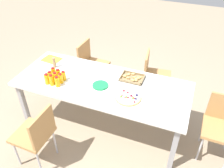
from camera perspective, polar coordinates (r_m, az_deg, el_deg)
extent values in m
plane|color=gray|center=(3.46, -2.20, -9.75)|extent=(12.00, 12.00, 0.00)
cube|color=silver|center=(2.97, -2.53, -0.05)|extent=(2.22, 0.89, 0.04)
cube|color=#99999E|center=(3.46, -20.81, -4.64)|extent=(0.06, 0.06, 0.71)
cube|color=#99999E|center=(2.81, 14.88, -15.16)|extent=(0.06, 0.06, 0.71)
cube|color=#99999E|center=(3.88, -14.29, 1.92)|extent=(0.06, 0.06, 0.71)
cube|color=#99999E|center=(3.32, 16.93, -5.61)|extent=(0.06, 0.06, 0.71)
cube|color=#B7844C|center=(3.86, -4.28, 4.52)|extent=(0.41, 0.41, 0.04)
cube|color=#B7844C|center=(3.84, -6.89, 7.49)|extent=(0.04, 0.38, 0.38)
cylinder|color=silver|center=(4.05, -1.08, 2.25)|extent=(0.02, 0.02, 0.41)
cylinder|color=silver|center=(3.82, -3.06, -0.27)|extent=(0.02, 0.02, 0.41)
cylinder|color=silver|center=(4.17, -5.09, 3.25)|extent=(0.02, 0.02, 0.41)
cylinder|color=silver|center=(3.95, -7.24, 0.86)|extent=(0.02, 0.02, 0.41)
cube|color=#B7844C|center=(3.05, 24.96, -10.20)|extent=(0.41, 0.41, 0.04)
cylinder|color=silver|center=(3.09, 20.69, -14.74)|extent=(0.02, 0.02, 0.41)
cylinder|color=silver|center=(3.31, 21.23, -10.59)|extent=(0.02, 0.02, 0.41)
cube|color=#B7844C|center=(2.88, -18.97, -11.62)|extent=(0.41, 0.41, 0.04)
cube|color=#B7844C|center=(2.65, -16.64, -10.26)|extent=(0.04, 0.38, 0.38)
cylinder|color=silver|center=(3.08, -22.29, -15.57)|extent=(0.02, 0.02, 0.41)
cylinder|color=silver|center=(3.21, -18.59, -11.65)|extent=(0.02, 0.02, 0.41)
cylinder|color=silver|center=(2.92, -17.41, -17.99)|extent=(0.02, 0.02, 0.41)
cylinder|color=silver|center=(3.06, -13.79, -13.68)|extent=(0.02, 0.02, 0.41)
cube|color=#B7844C|center=(3.65, 11.10, 1.77)|extent=(0.45, 0.45, 0.04)
cube|color=#B7844C|center=(3.55, 8.49, 4.70)|extent=(0.08, 0.38, 0.38)
cylinder|color=silver|center=(3.93, 13.19, -0.16)|extent=(0.02, 0.02, 0.41)
cylinder|color=silver|center=(3.67, 12.91, -3.11)|extent=(0.02, 0.02, 0.41)
cylinder|color=silver|center=(3.93, 8.57, 0.51)|extent=(0.02, 0.02, 0.41)
cylinder|color=silver|center=(3.68, 7.97, -2.39)|extent=(0.02, 0.02, 0.41)
cylinder|color=#F9AC14|center=(3.02, -15.67, 1.13)|extent=(0.06, 0.06, 0.13)
cylinder|color=red|center=(2.98, -15.90, 2.27)|extent=(0.04, 0.04, 0.02)
cylinder|color=#F9AC14|center=(2.98, -14.62, 0.85)|extent=(0.06, 0.06, 0.13)
cylinder|color=red|center=(2.93, -14.84, 2.04)|extent=(0.04, 0.04, 0.02)
cylinder|color=#F9AE14|center=(2.94, -13.28, 0.48)|extent=(0.06, 0.06, 0.13)
cylinder|color=red|center=(2.90, -13.48, 1.62)|extent=(0.04, 0.04, 0.02)
cylinder|color=#F9AE14|center=(3.07, -14.95, 1.79)|extent=(0.06, 0.06, 0.12)
cylinder|color=red|center=(3.03, -15.15, 2.83)|extent=(0.04, 0.04, 0.02)
cylinder|color=#FAAD14|center=(3.03, -13.76, 1.53)|extent=(0.06, 0.06, 0.12)
cylinder|color=red|center=(2.99, -13.95, 2.61)|extent=(0.04, 0.04, 0.02)
cylinder|color=#FAAC14|center=(3.00, -12.47, 1.29)|extent=(0.06, 0.06, 0.12)
cylinder|color=red|center=(2.96, -12.64, 2.35)|extent=(0.04, 0.04, 0.02)
cylinder|color=#FAAC14|center=(3.11, -14.16, 2.64)|extent=(0.06, 0.06, 0.13)
cylinder|color=red|center=(3.07, -14.36, 3.76)|extent=(0.04, 0.04, 0.02)
cylinder|color=#FAAD14|center=(3.07, -13.02, 2.29)|extent=(0.06, 0.06, 0.13)
cylinder|color=red|center=(3.03, -13.20, 3.39)|extent=(0.04, 0.04, 0.02)
cylinder|color=#FAAD14|center=(3.04, -11.78, 1.92)|extent=(0.06, 0.06, 0.12)
cylinder|color=red|center=(3.00, -11.93, 2.94)|extent=(0.04, 0.04, 0.02)
cylinder|color=tan|center=(2.72, 3.97, -3.30)|extent=(0.31, 0.31, 0.02)
cylinder|color=white|center=(2.72, 3.98, -3.11)|extent=(0.28, 0.28, 0.01)
sphere|color=red|center=(2.69, 3.17, -3.25)|extent=(0.02, 0.02, 0.02)
sphere|color=#66B238|center=(2.68, 5.11, -3.50)|extent=(0.03, 0.03, 0.03)
sphere|color=red|center=(2.68, 5.39, -3.50)|extent=(0.02, 0.02, 0.02)
sphere|color=red|center=(2.63, 5.54, -4.40)|extent=(0.02, 0.02, 0.02)
sphere|color=red|center=(2.71, 4.66, -2.91)|extent=(0.02, 0.02, 0.02)
sphere|color=#1E1947|center=(2.73, 6.08, -2.70)|extent=(0.03, 0.03, 0.03)
sphere|color=#66B238|center=(2.69, 3.56, -3.18)|extent=(0.03, 0.03, 0.03)
sphere|color=red|center=(2.76, 3.89, -2.07)|extent=(0.02, 0.02, 0.02)
sphere|color=red|center=(2.70, 5.15, -3.23)|extent=(0.02, 0.02, 0.02)
sphere|color=#1E1947|center=(2.72, 4.78, -2.85)|extent=(0.02, 0.02, 0.02)
sphere|color=red|center=(2.78, 2.91, -1.62)|extent=(0.03, 0.03, 0.03)
sphere|color=#1E1947|center=(2.69, 3.51, -3.27)|extent=(0.02, 0.02, 0.02)
sphere|color=red|center=(2.72, 2.47, -2.69)|extent=(0.02, 0.02, 0.02)
sphere|color=#66B238|center=(2.69, 2.21, -3.10)|extent=(0.03, 0.03, 0.03)
sphere|color=#66B238|center=(2.68, 5.25, -3.57)|extent=(0.02, 0.02, 0.02)
sphere|color=red|center=(2.68, 5.55, -3.54)|extent=(0.02, 0.02, 0.02)
sphere|color=red|center=(2.69, 4.00, -3.31)|extent=(0.02, 0.02, 0.02)
sphere|color=#1E1947|center=(2.68, 5.85, -3.62)|extent=(0.02, 0.02, 0.02)
cube|color=olive|center=(3.03, 4.96, 1.34)|extent=(0.30, 0.23, 0.01)
cube|color=olive|center=(2.94, 4.35, 0.42)|extent=(0.30, 0.01, 0.03)
cube|color=olive|center=(3.11, 5.56, 2.61)|extent=(0.30, 0.01, 0.03)
cube|color=olive|center=(3.06, 2.40, 2.12)|extent=(0.01, 0.23, 0.03)
cube|color=olive|center=(3.00, 7.60, 0.95)|extent=(0.01, 0.23, 0.03)
ellipsoid|color=tan|center=(3.06, 3.30, 2.12)|extent=(0.04, 0.03, 0.02)
ellipsoid|color=tan|center=(3.00, 5.95, 1.24)|extent=(0.05, 0.04, 0.03)
ellipsoid|color=tan|center=(3.07, 4.05, 2.30)|extent=(0.04, 0.03, 0.03)
ellipsoid|color=tan|center=(3.01, 3.94, 1.54)|extent=(0.05, 0.04, 0.03)
ellipsoid|color=tan|center=(3.04, 3.09, 1.98)|extent=(0.05, 0.04, 0.03)
ellipsoid|color=tan|center=(3.02, 6.49, 1.46)|extent=(0.05, 0.04, 0.03)
ellipsoid|color=tan|center=(3.09, 5.21, 2.50)|extent=(0.05, 0.04, 0.03)
ellipsoid|color=tan|center=(3.04, 7.07, 1.66)|extent=(0.04, 0.03, 0.02)
ellipsoid|color=tan|center=(2.97, 5.16, 0.92)|extent=(0.05, 0.04, 0.03)
ellipsoid|color=tan|center=(2.98, 5.94, 0.90)|extent=(0.04, 0.03, 0.03)
ellipsoid|color=tan|center=(3.03, 5.55, 1.71)|extent=(0.05, 0.04, 0.03)
ellipsoid|color=tan|center=(3.10, 4.26, 2.59)|extent=(0.04, 0.03, 0.02)
ellipsoid|color=tan|center=(3.02, 4.09, 1.48)|extent=(0.04, 0.03, 0.02)
cylinder|color=#1E8C4C|center=(2.90, -2.88, -0.46)|extent=(0.20, 0.20, 0.00)
cylinder|color=#1E8C4C|center=(2.90, -2.88, -0.38)|extent=(0.20, 0.20, 0.00)
cylinder|color=#1E8C4C|center=(2.90, -2.88, -0.30)|extent=(0.20, 0.20, 0.00)
cylinder|color=#1E8C4C|center=(2.89, -2.89, -0.22)|extent=(0.20, 0.20, 0.00)
cube|color=white|center=(3.20, -3.66, 3.59)|extent=(0.15, 0.15, 0.02)
cylinder|color=#9E7A56|center=(3.31, -14.00, 5.13)|extent=(0.04, 0.04, 0.15)
cube|color=yellow|center=(3.54, -14.58, 5.87)|extent=(0.28, 0.23, 0.01)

